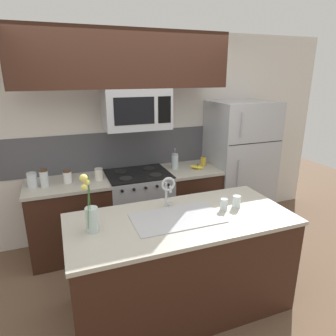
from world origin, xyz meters
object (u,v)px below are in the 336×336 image
at_px(storage_jar_tall, 32,180).
at_px(storage_jar_short, 67,177).
at_px(drinking_glass, 224,204).
at_px(banana_bunch, 198,167).
at_px(french_press, 175,161).
at_px(spare_glass, 237,202).
at_px(stove_range, 139,208).
at_px(microwave, 136,109).
at_px(refrigerator, 238,164).
at_px(storage_jar_squat, 99,174).
at_px(flower_vase, 91,216).
at_px(coffee_tin, 203,161).
at_px(sink_faucet, 168,188).
at_px(storage_jar_medium, 44,178).

relative_size(storage_jar_tall, storage_jar_short, 1.15).
bearing_deg(drinking_glass, storage_jar_short, 135.85).
relative_size(banana_bunch, french_press, 0.72).
bearing_deg(spare_glass, stove_range, 115.98).
xyz_separation_m(microwave, refrigerator, (1.45, 0.04, -0.83)).
distance_m(storage_jar_squat, french_press, 0.99).
distance_m(spare_glass, flower_vase, 1.31).
relative_size(coffee_tin, spare_glass, 1.00).
bearing_deg(coffee_tin, spare_glass, -103.88).
relative_size(banana_bunch, spare_glass, 1.73).
xyz_separation_m(refrigerator, sink_faucet, (-1.45, -1.05, 0.24)).
relative_size(storage_jar_medium, drinking_glass, 1.82).
height_order(refrigerator, storage_jar_short, refrigerator).
distance_m(storage_jar_squat, sink_faucet, 1.12).
bearing_deg(coffee_tin, sink_faucet, -130.38).
bearing_deg(banana_bunch, storage_jar_tall, 178.54).
height_order(microwave, sink_faucet, microwave).
distance_m(stove_range, sink_faucet, 1.22).
distance_m(stove_range, storage_jar_squat, 0.70).
bearing_deg(coffee_tin, storage_jar_squat, -176.80).
xyz_separation_m(refrigerator, coffee_tin, (-0.53, 0.03, 0.09)).
height_order(storage_jar_tall, storage_jar_squat, storage_jar_tall).
distance_m(storage_jar_tall, drinking_glass, 2.06).
height_order(refrigerator, banana_bunch, refrigerator).
height_order(microwave, flower_vase, microwave).
relative_size(storage_jar_tall, coffee_tin, 1.48).
relative_size(storage_jar_short, coffee_tin, 1.29).
bearing_deg(banana_bunch, coffee_tin, 38.62).
bearing_deg(drinking_glass, french_press, 87.82).
distance_m(storage_jar_tall, french_press, 1.70).
distance_m(banana_bunch, drinking_glass, 1.23).
height_order(refrigerator, coffee_tin, refrigerator).
distance_m(refrigerator, banana_bunch, 0.68).
xyz_separation_m(microwave, sink_faucet, (-0.00, -1.01, -0.60)).
xyz_separation_m(microwave, banana_bunch, (0.78, -0.04, -0.77)).
xyz_separation_m(stove_range, storage_jar_squat, (-0.47, -0.03, 0.52)).
distance_m(stove_range, coffee_tin, 1.05).
relative_size(storage_jar_tall, flower_vase, 0.33).
xyz_separation_m(coffee_tin, flower_vase, (-1.62, -1.27, 0.08)).
bearing_deg(storage_jar_squat, storage_jar_short, 175.54).
xyz_separation_m(stove_range, storage_jar_short, (-0.82, -0.00, 0.52)).
xyz_separation_m(refrigerator, french_press, (-0.94, 0.04, 0.14)).
height_order(storage_jar_tall, sink_faucet, sink_faucet).
relative_size(refrigerator, flower_vase, 3.48).
distance_m(microwave, storage_jar_medium, 1.27).
relative_size(microwave, drinking_glass, 7.01).
bearing_deg(refrigerator, storage_jar_short, -179.48).
bearing_deg(french_press, banana_bunch, -23.95).
height_order(storage_jar_medium, storage_jar_short, storage_jar_medium).
bearing_deg(refrigerator, microwave, -178.38).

